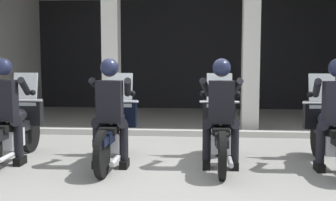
# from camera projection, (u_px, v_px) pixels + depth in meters

# --- Properties ---
(ground_plane) EXTENTS (80.00, 80.00, 0.00)m
(ground_plane) POSITION_uv_depth(u_px,v_px,m) (179.00, 129.00, 9.53)
(ground_plane) COLOR gray
(station_building) EXTENTS (10.02, 4.85, 3.54)m
(station_building) POSITION_uv_depth(u_px,v_px,m) (185.00, 34.00, 11.41)
(station_building) COLOR black
(station_building) RESTS_ON ground
(kerb_strip) EXTENTS (9.52, 0.24, 0.12)m
(kerb_strip) POSITION_uv_depth(u_px,v_px,m) (178.00, 133.00, 8.68)
(kerb_strip) COLOR #B7B5AD
(kerb_strip) RESTS_ON ground
(motorcycle_far_left) EXTENTS (0.62, 2.04, 1.35)m
(motorcycle_far_left) POSITION_uv_depth(u_px,v_px,m) (15.00, 128.00, 6.57)
(motorcycle_far_left) COLOR black
(motorcycle_far_left) RESTS_ON ground
(police_officer_far_left) EXTENTS (0.63, 0.61, 1.58)m
(police_officer_far_left) POSITION_uv_depth(u_px,v_px,m) (5.00, 102.00, 6.24)
(police_officer_far_left) COLOR black
(police_officer_far_left) RESTS_ON ground
(motorcycle_center_left) EXTENTS (0.62, 2.04, 1.35)m
(motorcycle_center_left) POSITION_uv_depth(u_px,v_px,m) (115.00, 130.00, 6.40)
(motorcycle_center_left) COLOR black
(motorcycle_center_left) RESTS_ON ground
(police_officer_center_left) EXTENTS (0.63, 0.61, 1.58)m
(police_officer_center_left) POSITION_uv_depth(u_px,v_px,m) (110.00, 104.00, 6.07)
(police_officer_center_left) COLOR black
(police_officer_center_left) RESTS_ON ground
(motorcycle_center_right) EXTENTS (0.62, 2.04, 1.35)m
(motorcycle_center_right) POSITION_uv_depth(u_px,v_px,m) (220.00, 131.00, 6.33)
(motorcycle_center_right) COLOR black
(motorcycle_center_right) RESTS_ON ground
(police_officer_center_right) EXTENTS (0.63, 0.61, 1.58)m
(police_officer_center_right) POSITION_uv_depth(u_px,v_px,m) (221.00, 104.00, 6.01)
(police_officer_center_right) COLOR black
(police_officer_center_right) RESTS_ON ground
(motorcycle_far_right) EXTENTS (0.62, 2.04, 1.35)m
(motorcycle_far_right) POSITION_uv_depth(u_px,v_px,m) (329.00, 133.00, 6.19)
(motorcycle_far_right) COLOR black
(motorcycle_far_right) RESTS_ON ground
(police_officer_far_right) EXTENTS (0.63, 0.61, 1.58)m
(police_officer_far_right) POSITION_uv_depth(u_px,v_px,m) (336.00, 105.00, 5.86)
(police_officer_far_right) COLOR black
(police_officer_far_right) RESTS_ON ground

